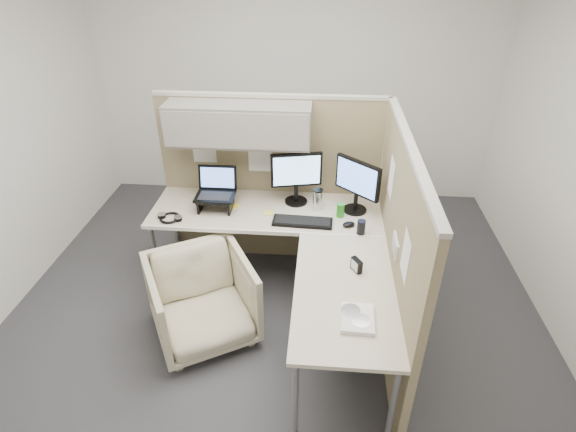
# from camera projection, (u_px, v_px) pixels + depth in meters

# --- Properties ---
(ground) EXTENTS (4.50, 4.50, 0.00)m
(ground) POSITION_uv_depth(u_px,v_px,m) (274.00, 316.00, 3.80)
(ground) COLOR #333237
(ground) RESTS_ON ground
(partition_back) EXTENTS (2.00, 0.36, 1.63)m
(partition_back) POSITION_uv_depth(u_px,v_px,m) (257.00, 156.00, 3.94)
(partition_back) COLOR #8A7C5A
(partition_back) RESTS_ON ground
(partition_right) EXTENTS (0.07, 2.03, 1.63)m
(partition_right) POSITION_uv_depth(u_px,v_px,m) (394.00, 247.00, 3.25)
(partition_right) COLOR #8A7C5A
(partition_right) RESTS_ON ground
(desk) EXTENTS (2.00, 1.98, 0.73)m
(desk) POSITION_uv_depth(u_px,v_px,m) (290.00, 242.00, 3.53)
(desk) COLOR beige
(desk) RESTS_ON ground
(office_chair) EXTENTS (0.98, 0.96, 0.76)m
(office_chair) POSITION_uv_depth(u_px,v_px,m) (202.00, 296.00, 3.45)
(office_chair) COLOR #BCB395
(office_chair) RESTS_ON ground
(monitor_left) EXTENTS (0.44, 0.20, 0.47)m
(monitor_left) POSITION_uv_depth(u_px,v_px,m) (296.00, 174.00, 3.84)
(monitor_left) COLOR black
(monitor_left) RESTS_ON desk
(monitor_right) EXTENTS (0.35, 0.32, 0.47)m
(monitor_right) POSITION_uv_depth(u_px,v_px,m) (357.00, 182.00, 3.72)
(monitor_right) COLOR black
(monitor_right) RESTS_ON desk
(laptop_station) EXTENTS (0.33, 0.28, 0.34)m
(laptop_station) POSITION_uv_depth(u_px,v_px,m) (216.00, 194.00, 3.84)
(laptop_station) COLOR black
(laptop_station) RESTS_ON desk
(keyboard) EXTENTS (0.50, 0.19, 0.02)m
(keyboard) POSITION_uv_depth(u_px,v_px,m) (302.00, 222.00, 3.68)
(keyboard) COLOR black
(keyboard) RESTS_ON desk
(mouse) EXTENTS (0.12, 0.10, 0.04)m
(mouse) POSITION_uv_depth(u_px,v_px,m) (349.00, 224.00, 3.64)
(mouse) COLOR black
(mouse) RESTS_ON desk
(travel_mug) EXTENTS (0.09, 0.09, 0.19)m
(travel_mug) POSITION_uv_depth(u_px,v_px,m) (318.00, 199.00, 3.84)
(travel_mug) COLOR silver
(travel_mug) RESTS_ON desk
(soda_can_green) EXTENTS (0.07, 0.07, 0.12)m
(soda_can_green) POSITION_uv_depth(u_px,v_px,m) (361.00, 227.00, 3.53)
(soda_can_green) COLOR black
(soda_can_green) RESTS_ON desk
(soda_can_silver) EXTENTS (0.07, 0.07, 0.12)m
(soda_can_silver) POSITION_uv_depth(u_px,v_px,m) (340.00, 210.00, 3.75)
(soda_can_silver) COLOR #268C1E
(soda_can_silver) RESTS_ON desk
(sticky_note_c) EXTENTS (0.11, 0.11, 0.01)m
(sticky_note_c) POSITION_uv_depth(u_px,v_px,m) (235.00, 206.00, 3.92)
(sticky_note_c) COLOR yellow
(sticky_note_c) RESTS_ON desk
(sticky_note_d) EXTENTS (0.08, 0.08, 0.01)m
(sticky_note_d) POSITION_uv_depth(u_px,v_px,m) (269.00, 213.00, 3.82)
(sticky_note_d) COLOR yellow
(sticky_note_d) RESTS_ON desk
(headphones) EXTENTS (0.22, 0.21, 0.03)m
(headphones) POSITION_uv_depth(u_px,v_px,m) (170.00, 218.00, 3.74)
(headphones) COLOR black
(headphones) RESTS_ON desk
(paper_stack) EXTENTS (0.21, 0.26, 0.03)m
(paper_stack) POSITION_uv_depth(u_px,v_px,m) (357.00, 318.00, 2.74)
(paper_stack) COLOR white
(paper_stack) RESTS_ON desk
(desk_clock) EXTENTS (0.08, 0.10, 0.10)m
(desk_clock) POSITION_uv_depth(u_px,v_px,m) (356.00, 265.00, 3.13)
(desk_clock) COLOR black
(desk_clock) RESTS_ON desk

